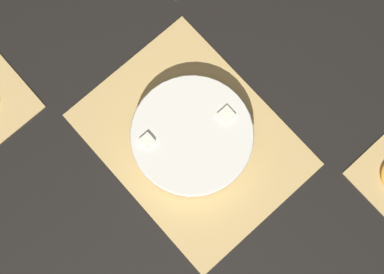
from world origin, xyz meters
TOP-DOWN VIEW (x-y plane):
  - ground_plane at (0.00, 0.00)m, footprint 6.00×6.00m
  - bamboo_mat_center at (-0.00, 0.00)m, footprint 0.46×0.35m
  - fruit_salad_bowl at (0.00, 0.00)m, footprint 0.26×0.26m

SIDE VIEW (x-z plane):
  - ground_plane at x=0.00m, z-range 0.00..0.00m
  - bamboo_mat_center at x=0.00m, z-range 0.00..0.01m
  - fruit_salad_bowl at x=0.00m, z-range 0.01..0.07m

